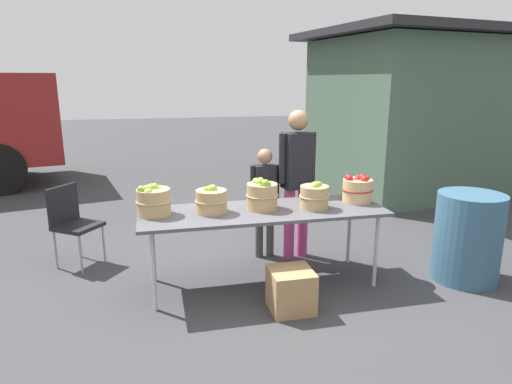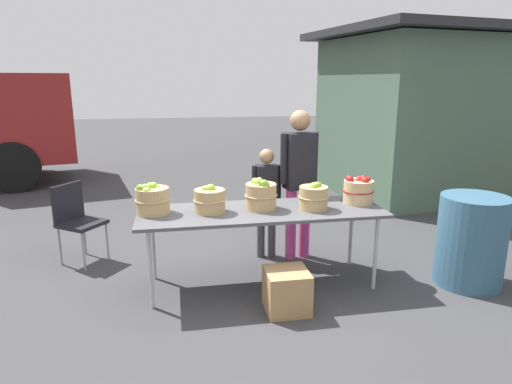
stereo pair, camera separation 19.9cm
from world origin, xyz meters
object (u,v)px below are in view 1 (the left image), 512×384
at_px(apple_basket_red_0, 357,189).
at_px(folding_chair, 72,219).
at_px(apple_basket_green_2, 262,195).
at_px(produce_crate, 291,290).
at_px(child_customer, 265,194).
at_px(apple_basket_green_1, 211,200).
at_px(market_table, 263,214).
at_px(apple_basket_green_3, 314,196).
at_px(vendor_adult, 297,173).
at_px(trash_barrel, 468,237).
at_px(apple_basket_green_0, 153,201).

bearing_deg(apple_basket_red_0, folding_chair, 163.51).
xyz_separation_m(apple_basket_green_2, apple_basket_red_0, (0.99, 0.03, -0.01)).
xyz_separation_m(apple_basket_green_2, produce_crate, (0.12, -0.59, -0.71)).
bearing_deg(child_customer, apple_basket_green_2, 73.66).
relative_size(folding_chair, produce_crate, 2.36).
distance_m(apple_basket_green_1, apple_basket_green_2, 0.48).
bearing_deg(market_table, apple_basket_green_3, -5.74).
xyz_separation_m(apple_basket_green_1, vendor_adult, (1.01, 0.57, 0.09)).
relative_size(market_table, trash_barrel, 2.62).
bearing_deg(apple_basket_green_3, apple_basket_red_0, 13.66).
height_order(child_customer, folding_chair, child_customer).
bearing_deg(apple_basket_green_2, apple_basket_green_0, 178.13).
relative_size(apple_basket_green_2, produce_crate, 0.85).
xyz_separation_m(vendor_adult, trash_barrel, (1.46, -0.94, -0.52)).
distance_m(vendor_adult, trash_barrel, 1.81).
xyz_separation_m(apple_basket_green_3, trash_barrel, (1.49, -0.30, -0.43)).
relative_size(apple_basket_green_3, child_customer, 0.24).
relative_size(apple_basket_red_0, produce_crate, 0.85).
distance_m(market_table, folding_chair, 2.07).
bearing_deg(apple_basket_green_1, vendor_adult, 29.35).
bearing_deg(trash_barrel, child_customer, 150.35).
bearing_deg(apple_basket_green_1, market_table, -2.75).
bearing_deg(apple_basket_green_1, child_customer, 44.27).
distance_m(child_customer, produce_crate, 1.34).
bearing_deg(apple_basket_green_1, trash_barrel, -8.56).
bearing_deg(market_table, apple_basket_red_0, 4.18).
xyz_separation_m(apple_basket_green_0, trash_barrel, (2.98, -0.42, -0.44)).
xyz_separation_m(apple_basket_green_1, apple_basket_green_2, (0.48, 0.01, 0.02)).
height_order(market_table, trash_barrel, trash_barrel).
distance_m(apple_basket_green_3, folding_chair, 2.55).
distance_m(market_table, produce_crate, 0.77).
bearing_deg(folding_chair, apple_basket_green_2, -79.40).
xyz_separation_m(child_customer, produce_crate, (-0.07, -1.22, -0.54)).
bearing_deg(trash_barrel, folding_chair, 161.81).
relative_size(vendor_adult, produce_crate, 4.48).
bearing_deg(market_table, trash_barrel, -9.95).
relative_size(vendor_adult, child_customer, 1.34).
height_order(apple_basket_green_1, trash_barrel, apple_basket_green_1).
distance_m(apple_basket_green_3, trash_barrel, 1.58).
height_order(apple_basket_red_0, produce_crate, apple_basket_red_0).
xyz_separation_m(market_table, apple_basket_green_3, (0.49, -0.05, 0.16)).
distance_m(apple_basket_red_0, produce_crate, 1.28).
xyz_separation_m(apple_basket_green_0, produce_crate, (1.11, -0.62, -0.70)).
bearing_deg(apple_basket_green_0, apple_basket_green_2, -1.87).
xyz_separation_m(apple_basket_red_0, trash_barrel, (1.00, -0.42, -0.44)).
relative_size(market_table, produce_crate, 6.31).
bearing_deg(vendor_adult, apple_basket_green_2, 36.99).
bearing_deg(apple_basket_green_1, produce_crate, -43.73).
bearing_deg(produce_crate, apple_basket_green_0, 150.96).
bearing_deg(child_customer, apple_basket_green_0, 27.41).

